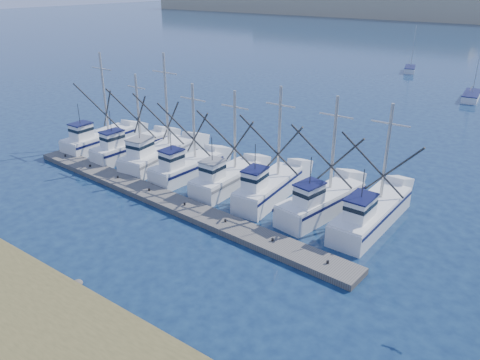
# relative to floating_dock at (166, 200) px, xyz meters

# --- Properties ---
(ground) EXTENTS (500.00, 500.00, 0.00)m
(ground) POSITION_rel_floating_dock_xyz_m (6.56, -6.66, -0.21)
(ground) COLOR #0E1D3D
(ground) RESTS_ON ground
(floating_dock) EXTENTS (32.26, 4.11, 0.43)m
(floating_dock) POSITION_rel_floating_dock_xyz_m (0.00, 0.00, 0.00)
(floating_dock) COLOR #625E58
(floating_dock) RESTS_ON ground
(trawler_fleet) EXTENTS (30.91, 9.14, 9.88)m
(trawler_fleet) POSITION_rel_floating_dock_xyz_m (0.24, 5.01, 0.76)
(trawler_fleet) COLOR white
(trawler_fleet) RESTS_ON ground
(sailboat_near) EXTENTS (2.62, 6.55, 8.10)m
(sailboat_near) POSITION_rel_floating_dock_xyz_m (11.46, 49.27, 0.27)
(sailboat_near) COLOR white
(sailboat_near) RESTS_ON ground
(sailboat_far) EXTENTS (2.98, 5.33, 8.10)m
(sailboat_far) POSITION_rel_floating_dock_xyz_m (-2.27, 65.21, 0.29)
(sailboat_far) COLOR white
(sailboat_far) RESTS_ON ground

